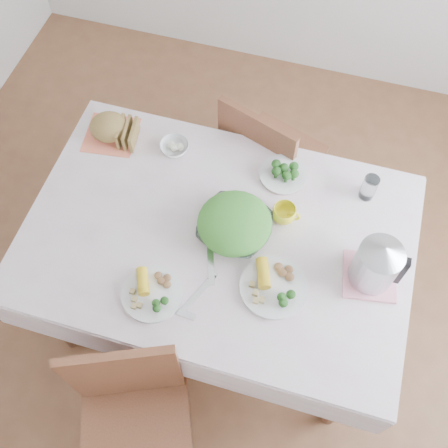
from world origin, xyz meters
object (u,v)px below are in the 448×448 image
(salad_bowl, at_px, (235,227))
(dinner_plate_right, at_px, (273,287))
(dinner_plate_left, at_px, (152,294))
(chair_far, at_px, (274,153))
(dining_table, at_px, (219,275))
(chair_near, at_px, (136,438))
(yellow_mug, at_px, (284,214))
(electric_kettle, at_px, (377,263))

(salad_bowl, bearing_deg, dinner_plate_right, -43.22)
(dinner_plate_left, bearing_deg, chair_far, 75.95)
(dining_table, distance_m, chair_near, 0.77)
(dining_table, bearing_deg, dinner_plate_left, -116.88)
(dinner_plate_right, bearing_deg, chair_near, -120.71)
(dinner_plate_right, height_order, yellow_mug, yellow_mug)
(salad_bowl, height_order, yellow_mug, yellow_mug)
(dinner_plate_right, bearing_deg, dining_table, 148.73)
(electric_kettle, bearing_deg, dining_table, 169.49)
(dining_table, xyz_separation_m, yellow_mug, (0.23, 0.14, 0.42))
(salad_bowl, bearing_deg, dinner_plate_left, -122.39)
(dining_table, bearing_deg, dinner_plate_right, -31.27)
(chair_near, distance_m, chair_far, 1.43)
(yellow_mug, bearing_deg, chair_far, 104.87)
(dining_table, relative_size, salad_bowl, 5.20)
(dinner_plate_right, relative_size, electric_kettle, 1.12)
(chair_near, relative_size, yellow_mug, 9.54)
(salad_bowl, height_order, dinner_plate_right, salad_bowl)
(chair_near, xyz_separation_m, dinner_plate_left, (-0.06, 0.45, 0.31))
(salad_bowl, height_order, dinner_plate_left, salad_bowl)
(chair_near, height_order, electric_kettle, electric_kettle)
(chair_near, relative_size, electric_kettle, 4.04)
(yellow_mug, bearing_deg, chair_near, -109.79)
(dining_table, relative_size, dinner_plate_left, 6.23)
(salad_bowl, xyz_separation_m, yellow_mug, (0.17, 0.11, 0.00))
(salad_bowl, relative_size, yellow_mug, 2.82)
(chair_far, height_order, dinner_plate_right, chair_far)
(chair_far, bearing_deg, chair_near, 102.19)
(yellow_mug, distance_m, electric_kettle, 0.40)
(chair_far, relative_size, dinner_plate_right, 3.60)
(dinner_plate_left, relative_size, electric_kettle, 1.00)
(dinner_plate_right, relative_size, yellow_mug, 2.63)
(chair_near, distance_m, yellow_mug, 1.01)
(dining_table, relative_size, dinner_plate_right, 5.58)
(dining_table, xyz_separation_m, dinner_plate_left, (-0.16, -0.31, 0.40))
(dining_table, height_order, chair_far, chair_far)
(dinner_plate_left, height_order, yellow_mug, yellow_mug)
(chair_far, xyz_separation_m, yellow_mug, (0.14, -0.53, 0.33))
(dinner_plate_left, bearing_deg, chair_near, -82.34)
(chair_near, distance_m, salad_bowl, 0.87)
(dinner_plate_right, bearing_deg, yellow_mug, 96.20)
(dinner_plate_right, height_order, electric_kettle, electric_kettle)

